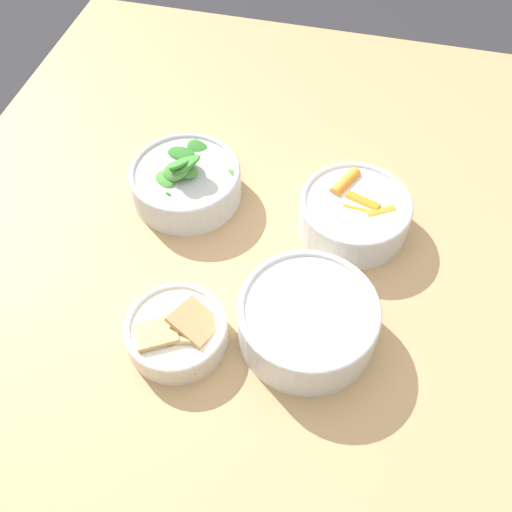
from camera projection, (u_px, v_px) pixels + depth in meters
name	position (u px, v px, depth m)	size (l,w,h in m)	color
ground_plane	(248.00, 420.00, 1.45)	(10.00, 10.00, 0.00)	#2D2D33
dining_table	(244.00, 279.00, 0.94)	(1.17, 0.99, 0.74)	tan
bowl_carrots	(354.00, 213.00, 0.85)	(0.17, 0.17, 0.06)	silver
bowl_greens	(186.00, 181.00, 0.89)	(0.17, 0.17, 0.10)	silver
bowl_beans_hotdog	(307.00, 321.00, 0.74)	(0.18, 0.18, 0.07)	silver
bowl_cookies	(177.00, 331.00, 0.74)	(0.13, 0.13, 0.05)	silver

